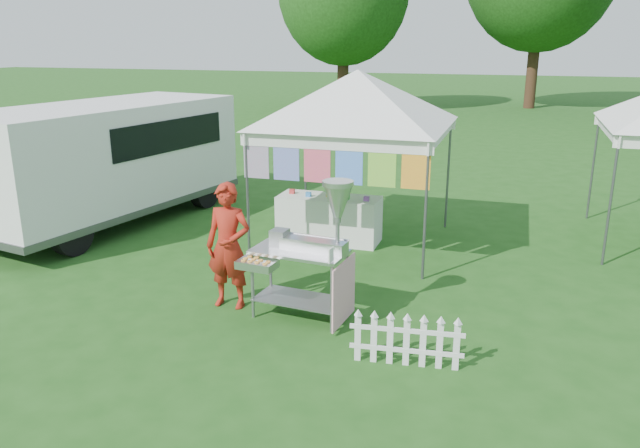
% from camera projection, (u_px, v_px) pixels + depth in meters
% --- Properties ---
extents(ground, '(120.00, 120.00, 0.00)m').
position_uv_depth(ground, '(286.00, 324.00, 7.94)').
color(ground, '#1E4D16').
rests_on(ground, ground).
extents(canopy_main, '(4.24, 4.24, 3.45)m').
position_uv_depth(canopy_main, '(358.00, 70.00, 10.28)').
color(canopy_main, '#59595E').
rests_on(canopy_main, ground).
extents(donut_cart, '(1.40, 0.87, 1.85)m').
position_uv_depth(donut_cart, '(313.00, 239.00, 7.75)').
color(donut_cart, gray).
rests_on(donut_cart, ground).
extents(vendor, '(0.63, 0.42, 1.70)m').
position_uv_depth(vendor, '(229.00, 246.00, 8.25)').
color(vendor, '#A32114').
rests_on(vendor, ground).
extents(cargo_van, '(3.20, 5.85, 2.30)m').
position_uv_depth(cargo_van, '(111.00, 159.00, 12.16)').
color(cargo_van, white).
rests_on(cargo_van, ground).
extents(picket_fence, '(1.26, 0.16, 0.56)m').
position_uv_depth(picket_fence, '(406.00, 342.00, 6.85)').
color(picket_fence, white).
rests_on(picket_fence, ground).
extents(display_table, '(1.80, 0.70, 0.81)m').
position_uv_depth(display_table, '(329.00, 219.00, 11.11)').
color(display_table, white).
rests_on(display_table, ground).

